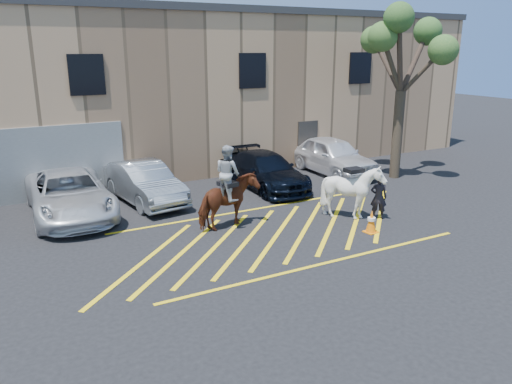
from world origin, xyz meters
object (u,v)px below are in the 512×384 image
car_blue_suv (266,171)px  tree (404,45)px  handler (379,197)px  car_white_pickup (70,194)px  car_white_suv (333,156)px  mounted_bay (228,195)px  car_silver_sedan (144,183)px  saddled_white (353,191)px  traffic_cone (371,221)px

car_blue_suv → tree: 7.79m
car_blue_suv → handler: size_ratio=3.27×
car_white_pickup → handler: 10.48m
car_white_suv → handler: (-2.46, -5.82, -0.08)m
car_white_pickup → car_white_suv: car_white_suv is taller
car_white_pickup → car_blue_suv: bearing=0.3°
handler → tree: size_ratio=0.21×
mounted_bay → car_silver_sedan: bearing=111.3°
car_silver_sedan → saddled_white: 7.65m
tree → handler: bearing=-138.6°
mounted_bay → traffic_cone: mounted_bay is taller
car_silver_sedan → car_white_suv: size_ratio=0.93×
car_silver_sedan → saddled_white: (5.63, -5.17, 0.20)m
car_silver_sedan → handler: size_ratio=3.01×
saddled_white → traffic_cone: 1.52m
mounted_bay → handler: bearing=-18.4°
car_white_pickup → car_blue_suv: 7.67m
handler → tree: (4.46, 3.93, 4.94)m
saddled_white → traffic_cone: (-0.33, -1.37, -0.58)m
car_white_suv → tree: (2.00, -1.89, 4.86)m
mounted_bay → tree: (9.28, 2.32, 4.60)m
traffic_cone → saddled_white: bearing=76.4°
car_white_suv → mounted_bay: size_ratio=1.82×
traffic_cone → car_blue_suv: bearing=93.0°
car_white_pickup → car_silver_sedan: size_ratio=1.21×
car_white_pickup → mounted_bay: (4.25, -3.64, 0.33)m
car_white_suv → car_silver_sedan: bearing=-177.6°
saddled_white → tree: tree is taller
saddled_white → tree: (5.21, 3.48, 4.75)m
mounted_bay → saddled_white: (4.07, -1.16, -0.14)m
car_white_suv → traffic_cone: bearing=-116.6°
car_white_pickup → mounted_bay: 5.60m
car_white_suv → handler: car_white_suv is taller
car_white_pickup → traffic_cone: (7.99, -6.16, -0.40)m
mounted_bay → car_blue_suv: bearing=46.2°
car_blue_suv → mounted_bay: size_ratio=1.82×
car_white_pickup → saddled_white: (8.32, -4.80, 0.18)m
car_white_pickup → mounted_bay: bearing=-39.7°
car_white_pickup → handler: (9.07, -5.24, -0.01)m
car_silver_sedan → traffic_cone: (5.30, -6.54, -0.38)m
handler → traffic_cone: size_ratio=2.06×
car_silver_sedan → car_blue_suv: 5.01m
saddled_white → tree: 7.86m
car_blue_suv → saddled_white: (0.65, -4.73, 0.23)m
car_white_suv → tree: size_ratio=0.67×
car_white_pickup → car_white_suv: bearing=3.7°
handler → mounted_bay: mounted_bay is taller
car_blue_suv → handler: 5.36m
tree → car_white_pickup: bearing=174.5°
handler → saddled_white: 0.90m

